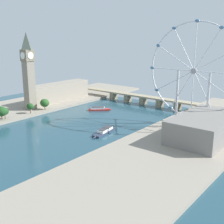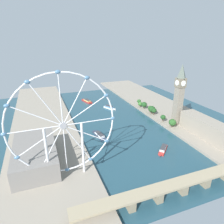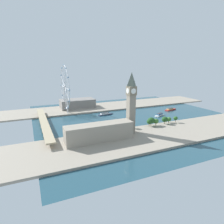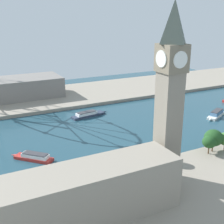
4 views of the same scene
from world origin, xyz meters
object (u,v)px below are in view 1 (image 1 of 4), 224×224
object	(u,v)px
riverside_hall	(206,127)
tour_boat_1	(99,109)
parliament_block	(59,92)
ferris_wheel	(194,72)
tour_boat_3	(104,131)
clock_tower	(28,70)
river_bridge	(143,98)

from	to	relation	value
riverside_hall	tour_boat_1	xyz separation A→B (m)	(-143.65, 23.37, -11.09)
parliament_block	riverside_hall	size ratio (longest dim) A/B	1.17
riverside_hall	tour_boat_1	bearing A→B (deg)	170.76
ferris_wheel	tour_boat_3	distance (m)	104.48
parliament_block	riverside_hall	bearing A→B (deg)	-6.05
clock_tower	ferris_wheel	size ratio (longest dim) A/B	0.89
riverside_hall	tour_boat_1	world-z (taller)	riverside_hall
clock_tower	tour_boat_1	bearing A→B (deg)	42.62
parliament_block	river_bridge	size ratio (longest dim) A/B	0.47
riverside_hall	tour_boat_3	size ratio (longest dim) A/B	2.20
clock_tower	tour_boat_3	distance (m)	131.01
tour_boat_1	tour_boat_3	xyz separation A→B (m)	(61.45, -62.59, -0.01)
parliament_block	tour_boat_1	world-z (taller)	parliament_block
ferris_wheel	riverside_hall	size ratio (longest dim) A/B	1.28
river_bridge	ferris_wheel	bearing A→B (deg)	-30.66
clock_tower	river_bridge	distance (m)	151.51
tour_boat_3	riverside_hall	bearing A→B (deg)	106.63
ferris_wheel	river_bridge	distance (m)	116.18
riverside_hall	river_bridge	size ratio (longest dim) A/B	0.40
ferris_wheel	tour_boat_3	size ratio (longest dim) A/B	2.81
parliament_block	tour_boat_1	distance (m)	72.62
parliament_block	ferris_wheel	size ratio (longest dim) A/B	0.92
ferris_wheel	riverside_hall	xyz separation A→B (m)	(28.07, -32.53, -42.20)
riverside_hall	tour_boat_1	distance (m)	145.95
river_bridge	clock_tower	bearing A→B (deg)	-125.40
parliament_block	tour_boat_3	distance (m)	147.24
riverside_hall	clock_tower	bearing A→B (deg)	-171.08
riverside_hall	tour_boat_3	bearing A→B (deg)	-154.49
riverside_hall	parliament_block	bearing A→B (deg)	173.95
river_bridge	tour_boat_3	xyz separation A→B (m)	(37.27, -125.93, -6.27)
tour_boat_3	tour_boat_1	bearing A→B (deg)	-144.41
clock_tower	riverside_hall	distance (m)	209.60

